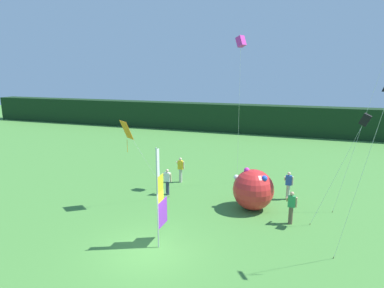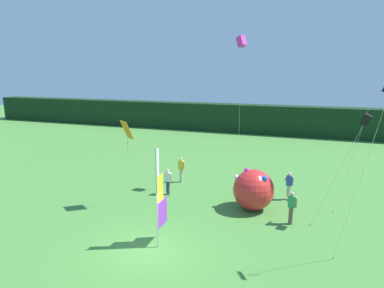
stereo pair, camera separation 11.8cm
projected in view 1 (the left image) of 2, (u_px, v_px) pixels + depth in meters
ground_plane at (149, 250)px, 14.32m from camera, size 120.00×120.00×0.00m
distant_treeline at (252, 119)px, 41.23m from camera, size 80.00×2.40×3.53m
banner_flag at (160, 199)px, 14.35m from camera, size 0.06×1.03×4.55m
person_near_banner at (181, 169)px, 22.87m from camera, size 0.55×0.48×1.78m
person_mid_field at (291, 207)px, 16.60m from camera, size 0.55×0.48×1.73m
person_far_left at (167, 181)px, 20.55m from camera, size 0.55×0.48×1.68m
person_far_right at (288, 185)px, 19.79m from camera, size 0.55×0.48×1.73m
inflatable_balloon at (253, 190)px, 18.36m from camera, size 2.30×2.30×2.38m
kite_magenta_box_0 at (241, 43)px, 20.04m from camera, size 0.73×1.35×9.79m
kite_orange_diamond_2 at (128, 132)px, 17.99m from camera, size 2.04×2.48×5.01m
kite_black_box_3 at (365, 121)px, 15.51m from camera, size 2.41×0.98×5.72m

